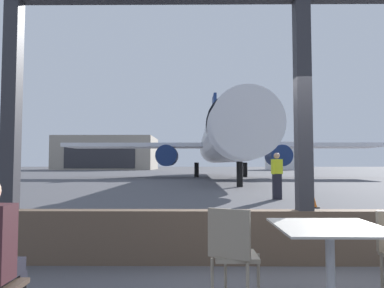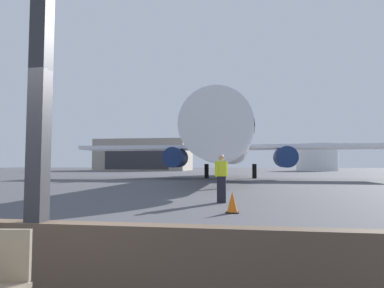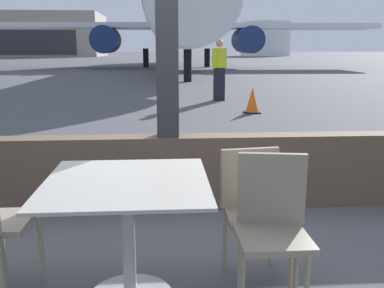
% 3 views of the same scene
% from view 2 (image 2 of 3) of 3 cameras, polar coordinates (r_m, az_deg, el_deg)
% --- Properties ---
extents(ground_plane, '(220.00, 220.00, 0.00)m').
position_cam_2_polar(ground_plane, '(43.68, 5.62, -5.34)').
color(ground_plane, '#4C4C51').
extents(window_frame, '(8.17, 0.24, 3.83)m').
position_cam_2_polar(window_frame, '(4.31, -24.86, -3.92)').
color(window_frame, brown).
rests_on(window_frame, ground).
extents(airplane, '(29.56, 31.61, 10.27)m').
position_cam_2_polar(airplane, '(31.33, 6.35, 0.07)').
color(airplane, silver).
rests_on(airplane, ground).
extents(ground_crew_worker, '(0.45, 0.41, 1.74)m').
position_cam_2_polar(ground_crew_worker, '(12.14, 5.06, -5.75)').
color(ground_crew_worker, black).
rests_on(ground_crew_worker, ground).
extents(traffic_cone, '(0.36, 0.36, 0.61)m').
position_cam_2_polar(traffic_cone, '(9.67, 6.91, -9.95)').
color(traffic_cone, orange).
rests_on(traffic_cone, ground).
extents(distant_hangar, '(20.92, 14.71, 7.25)m').
position_cam_2_polar(distant_hangar, '(81.91, -7.91, -1.95)').
color(distant_hangar, '#9E9384').
rests_on(distant_hangar, ground).
extents(fuel_storage_tank, '(9.07, 9.07, 6.05)m').
position_cam_2_polar(fuel_storage_tank, '(80.70, 20.59, -2.16)').
color(fuel_storage_tank, white).
rests_on(fuel_storage_tank, ground).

